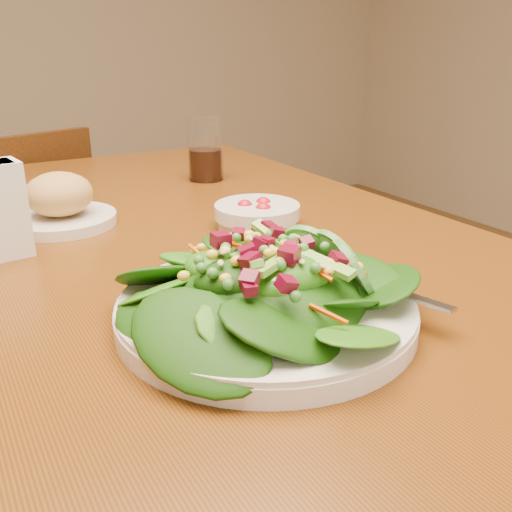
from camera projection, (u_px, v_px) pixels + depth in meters
name	position (u px, v px, depth m)	size (l,w,h in m)	color
dining_table	(173.00, 309.00, 0.85)	(0.90, 1.40, 0.75)	#6B330B
chair_far	(21.00, 271.00, 1.56)	(0.47, 0.47, 0.81)	#45250B
salad_plate	(275.00, 290.00, 0.59)	(0.31, 0.31, 0.09)	silver
bread_plate	(60.00, 204.00, 0.89)	(0.17, 0.17, 0.09)	silver
tomato_bowl	(257.00, 215.00, 0.89)	(0.13, 0.13, 0.04)	silver
drinking_glass	(205.00, 154.00, 1.18)	(0.07, 0.07, 0.13)	silver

